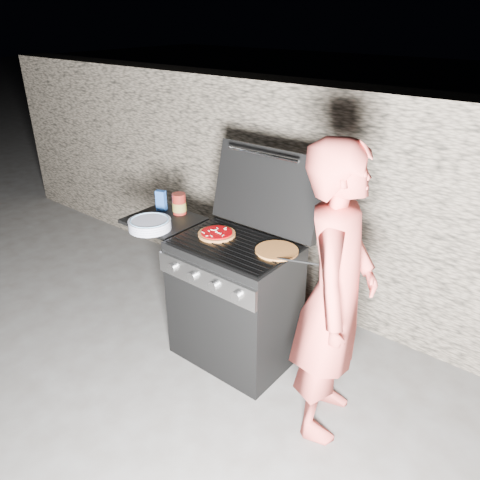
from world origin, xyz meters
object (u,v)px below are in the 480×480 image
Objects in this scene: gas_grill at (208,290)px; pizza_topped at (217,233)px; person at (335,297)px; sauce_jar at (179,204)px.

pizza_topped reaches higher than gas_grill.
pizza_topped is 0.14× the size of person.
person is (1.05, -0.11, 0.42)m from gas_grill.
gas_grill is at bearing -166.00° from pizza_topped.
sauce_jar is (-0.40, 0.15, 0.53)m from gas_grill.
gas_grill is 0.48m from pizza_topped.
pizza_topped is 0.50m from sauce_jar.
sauce_jar is 0.09× the size of person.
sauce_jar reaches higher than gas_grill.
person reaches higher than pizza_topped.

